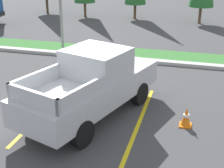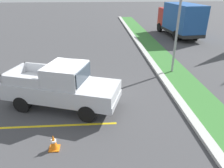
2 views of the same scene
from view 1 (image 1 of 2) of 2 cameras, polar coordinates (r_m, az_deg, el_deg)
ground_plane at (r=10.93m, az=-4.63°, el=-3.70°), size 120.00×120.00×0.00m
parking_line_near at (r=10.84m, az=-11.39°, el=-4.32°), size 0.12×4.80×0.01m
parking_line_far at (r=9.93m, az=4.97°, el=-6.56°), size 0.12×4.80×0.01m
curb_strip at (r=15.35m, az=1.70°, el=4.55°), size 56.00×0.40×0.15m
grass_median at (r=16.38m, az=2.62°, el=5.54°), size 56.00×1.80×0.06m
pickup_truck_main at (r=9.87m, az=-3.55°, el=-0.02°), size 3.44×5.55×2.10m
traffic_cone at (r=9.75m, az=13.05°, el=-5.76°), size 0.36×0.36×0.60m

